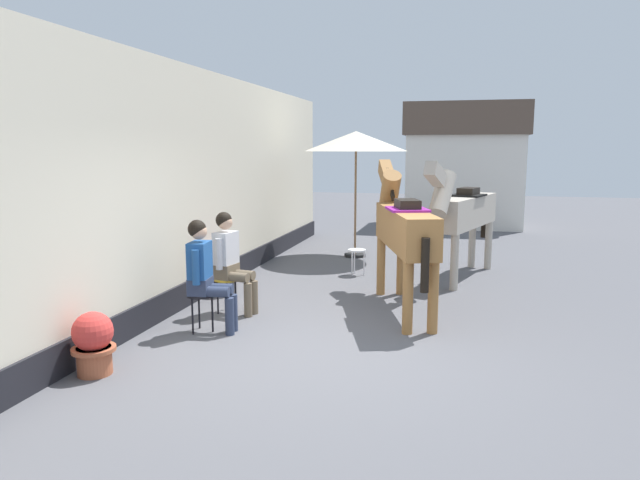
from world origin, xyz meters
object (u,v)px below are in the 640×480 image
at_px(flower_planter_near, 93,342).
at_px(cafe_parasol, 356,142).
at_px(spare_stool_white, 357,253).
at_px(flower_planter_far, 225,273).
at_px(seated_visitor_far, 230,257).
at_px(seated_visitor_near, 205,270).
at_px(saddled_horse_near, 403,227).
at_px(saddled_horse_far, 463,212).

bearing_deg(flower_planter_near, cafe_parasol, 78.90).
bearing_deg(spare_stool_white, flower_planter_far, -132.88).
xyz_separation_m(seated_visitor_far, spare_stool_white, (1.24, 2.80, -0.38)).
xyz_separation_m(seated_visitor_near, saddled_horse_near, (2.22, 1.61, 0.38)).
xyz_separation_m(seated_visitor_far, saddled_horse_far, (3.05, 2.91, 0.38)).
xyz_separation_m(saddled_horse_far, spare_stool_white, (-1.81, -0.11, -0.76)).
bearing_deg(saddled_horse_far, flower_planter_far, -150.88).
bearing_deg(saddled_horse_far, spare_stool_white, -176.55).
height_order(seated_visitor_near, spare_stool_white, seated_visitor_near).
bearing_deg(flower_planter_near, seated_visitor_near, 71.58).
bearing_deg(saddled_horse_far, seated_visitor_near, -128.65).
bearing_deg(seated_visitor_far, flower_planter_near, -101.23).
bearing_deg(flower_planter_near, saddled_horse_far, 56.36).
relative_size(saddled_horse_far, spare_stool_white, 6.30).
bearing_deg(saddled_horse_far, flower_planter_near, -123.64).
height_order(seated_visitor_far, flower_planter_far, seated_visitor_far).
bearing_deg(flower_planter_far, saddled_horse_far, 29.12).
bearing_deg(seated_visitor_far, spare_stool_white, 66.13).
distance_m(seated_visitor_near, cafe_parasol, 5.69).
bearing_deg(cafe_parasol, saddled_horse_near, -70.15).
xyz_separation_m(flower_planter_near, spare_stool_white, (1.71, 5.19, 0.07)).
distance_m(seated_visitor_near, saddled_horse_far, 4.85).
bearing_deg(saddled_horse_near, seated_visitor_far, -161.66).
relative_size(seated_visitor_near, flower_planter_near, 2.17).
bearing_deg(spare_stool_white, saddled_horse_far, 3.45).
height_order(seated_visitor_far, saddled_horse_near, saddled_horse_near).
height_order(saddled_horse_near, cafe_parasol, cafe_parasol).
height_order(seated_visitor_far, saddled_horse_far, saddled_horse_far).
distance_m(saddled_horse_far, flower_planter_near, 6.42).
height_order(flower_planter_near, cafe_parasol, cafe_parasol).
distance_m(flower_planter_near, spare_stool_white, 5.47).
distance_m(cafe_parasol, spare_stool_white, 2.64).
height_order(saddled_horse_far, cafe_parasol, cafe_parasol).
distance_m(seated_visitor_far, saddled_horse_far, 4.24).
relative_size(saddled_horse_near, flower_planter_near, 4.53).
xyz_separation_m(seated_visitor_near, saddled_horse_far, (3.02, 3.77, 0.38)).
bearing_deg(spare_stool_white, seated_visitor_near, -108.23).
height_order(cafe_parasol, spare_stool_white, cafe_parasol).
bearing_deg(seated_visitor_far, flower_planter_far, 117.50).
height_order(saddled_horse_far, flower_planter_far, saddled_horse_far).
distance_m(seated_visitor_far, saddled_horse_near, 2.41).
bearing_deg(seated_visitor_near, flower_planter_near, -108.42).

